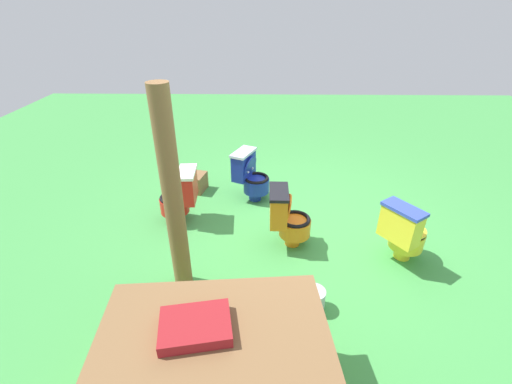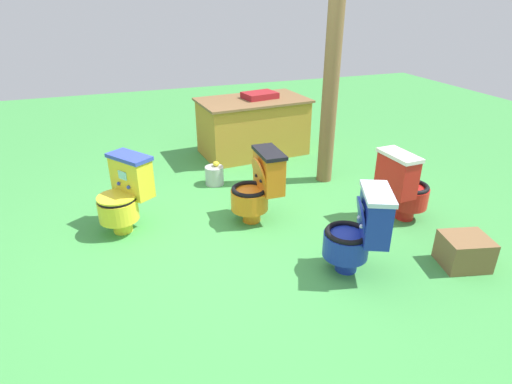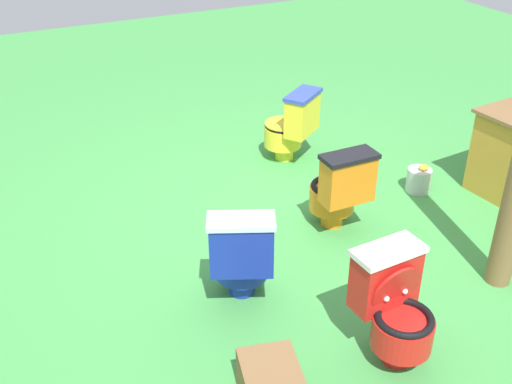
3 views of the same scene
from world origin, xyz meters
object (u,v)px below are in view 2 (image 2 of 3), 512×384
(lemon_bucket, at_px, (215,175))
(wooden_post, at_px, (330,97))
(toilet_yellow, at_px, (124,194))
(toilet_red, at_px, (404,186))
(toilet_blue, at_px, (359,231))
(toilet_orange, at_px, (258,186))
(vendor_table, at_px, (253,126))
(small_crate, at_px, (464,251))

(lemon_bucket, bearing_deg, wooden_post, -14.05)
(toilet_yellow, bearing_deg, toilet_red, -140.99)
(toilet_blue, height_order, wooden_post, wooden_post)
(toilet_orange, height_order, toilet_blue, same)
(vendor_table, xyz_separation_m, wooden_post, (0.50, -1.20, 0.63))
(toilet_yellow, height_order, vendor_table, vendor_table)
(toilet_yellow, bearing_deg, small_crate, -156.28)
(toilet_yellow, height_order, toilet_blue, same)
(wooden_post, distance_m, lemon_bucket, 1.61)
(vendor_table, bearing_deg, toilet_red, -72.49)
(toilet_orange, height_order, small_crate, toilet_orange)
(toilet_orange, bearing_deg, small_crate, -133.38)
(toilet_blue, relative_size, small_crate, 1.96)
(toilet_blue, distance_m, vendor_table, 2.95)
(toilet_orange, xyz_separation_m, wooden_post, (1.10, 0.67, 0.64))
(toilet_red, distance_m, vendor_table, 2.46)
(wooden_post, bearing_deg, toilet_orange, -148.52)
(toilet_yellow, bearing_deg, lemon_bucket, -90.25)
(toilet_red, height_order, vendor_table, vendor_table)
(small_crate, bearing_deg, toilet_blue, 164.78)
(toilet_red, relative_size, wooden_post, 0.36)
(lemon_bucket, bearing_deg, toilet_red, -43.90)
(toilet_red, distance_m, wooden_post, 1.34)
(wooden_post, xyz_separation_m, lemon_bucket, (-1.30, 0.32, -0.90))
(toilet_yellow, xyz_separation_m, vendor_table, (1.85, 1.60, 0.02))
(toilet_red, bearing_deg, toilet_blue, -58.52)
(toilet_yellow, relative_size, wooden_post, 0.36)
(toilet_orange, xyz_separation_m, vendor_table, (0.60, 1.87, 0.02))
(toilet_yellow, bearing_deg, vendor_table, -84.03)
(vendor_table, bearing_deg, small_crate, -76.69)
(toilet_orange, distance_m, small_crate, 1.90)
(toilet_red, relative_size, lemon_bucket, 2.63)
(toilet_yellow, bearing_deg, toilet_blue, -163.04)
(toilet_blue, xyz_separation_m, toilet_red, (0.88, 0.60, 0.00))
(vendor_table, bearing_deg, wooden_post, -67.22)
(toilet_blue, relative_size, lemon_bucket, 2.63)
(wooden_post, bearing_deg, toilet_blue, -110.10)
(vendor_table, xyz_separation_m, small_crate, (0.75, -3.19, -0.26))
(toilet_orange, xyz_separation_m, toilet_blue, (0.46, -1.07, 0.00))
(toilet_blue, height_order, toilet_red, same)
(toilet_blue, distance_m, toilet_red, 1.06)
(toilet_blue, relative_size, vendor_table, 0.48)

